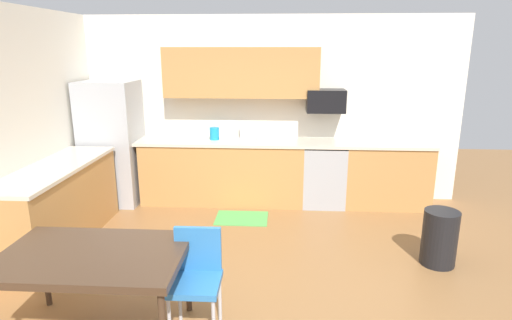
{
  "coord_description": "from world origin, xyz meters",
  "views": [
    {
      "loc": [
        0.29,
        -3.67,
        2.25
      ],
      "look_at": [
        0.0,
        1.0,
        1.0
      ],
      "focal_mm": 29.74,
      "sensor_mm": 36.0,
      "label": 1
    }
  ],
  "objects": [
    {
      "name": "countertop_left",
      "position": [
        -2.3,
        0.8,
        0.92
      ],
      "size": [
        0.64,
        2.0,
        0.04
      ],
      "primitive_type": "cube",
      "color": "beige",
      "rests_on": "cabinet_run_left"
    },
    {
      "name": "upper_cabinets_back",
      "position": [
        -0.3,
        2.43,
        1.9
      ],
      "size": [
        2.2,
        0.34,
        0.7
      ],
      "primitive_type": "cube",
      "color": "#AD7A42"
    },
    {
      "name": "trash_bin",
      "position": [
        1.97,
        0.56,
        0.3
      ],
      "size": [
        0.36,
        0.36,
        0.6
      ],
      "primitive_type": "cylinder",
      "color": "black",
      "rests_on": "ground"
    },
    {
      "name": "dining_table",
      "position": [
        -1.14,
        -0.82,
        0.67
      ],
      "size": [
        1.4,
        0.9,
        0.73
      ],
      "color": "#422D1E",
      "rests_on": "ground"
    },
    {
      "name": "countertop_back",
      "position": [
        0.0,
        2.3,
        0.92
      ],
      "size": [
        4.8,
        0.64,
        0.04
      ],
      "primitive_type": "cube",
      "color": "beige",
      "rests_on": "cabinet_run_back"
    },
    {
      "name": "wall_back",
      "position": [
        0.0,
        2.65,
        1.35
      ],
      "size": [
        5.8,
        0.1,
        2.7
      ],
      "primitive_type": "cube",
      "color": "silver",
      "rests_on": "ground"
    },
    {
      "name": "chair_near_table",
      "position": [
        -0.37,
        -0.67,
        0.5
      ],
      "size": [
        0.4,
        0.4,
        0.85
      ],
      "color": "#2D72B7",
      "rests_on": "ground"
    },
    {
      "name": "ground_plane",
      "position": [
        0.0,
        0.0,
        0.0
      ],
      "size": [
        12.0,
        12.0,
        0.0
      ],
      "primitive_type": "plane",
      "color": "olive"
    },
    {
      "name": "kettle",
      "position": [
        -0.69,
        2.35,
        1.02
      ],
      "size": [
        0.14,
        0.14,
        0.2
      ],
      "primitive_type": "cylinder",
      "color": "#198CBF",
      "rests_on": "countertop_back"
    },
    {
      "name": "floor_mat",
      "position": [
        -0.24,
        1.65,
        0.01
      ],
      "size": [
        0.7,
        0.5,
        0.01
      ],
      "primitive_type": "cube",
      "color": "#4CA54C",
      "rests_on": "ground"
    },
    {
      "name": "cabinet_run_left",
      "position": [
        -2.3,
        0.8,
        0.45
      ],
      "size": [
        0.6,
        2.0,
        0.9
      ],
      "primitive_type": "cube",
      "color": "#AD7A42",
      "rests_on": "ground"
    },
    {
      "name": "sink_faucet",
      "position": [
        -0.32,
        2.48,
        1.04
      ],
      "size": [
        0.02,
        0.02,
        0.24
      ],
      "primitive_type": "cylinder",
      "color": "#B2B5BA",
      "rests_on": "countertop_back"
    },
    {
      "name": "microwave",
      "position": [
        0.9,
        2.4,
        1.51
      ],
      "size": [
        0.54,
        0.36,
        0.32
      ],
      "primitive_type": "cube",
      "color": "black"
    },
    {
      "name": "refrigerator",
      "position": [
        -2.18,
        2.22,
        0.89
      ],
      "size": [
        0.76,
        0.7,
        1.79
      ],
      "primitive_type": "cube",
      "color": "#9EA0A5",
      "rests_on": "ground"
    },
    {
      "name": "cabinet_run_back",
      "position": [
        -0.57,
        2.3,
        0.45
      ],
      "size": [
        2.35,
        0.6,
        0.9
      ],
      "primitive_type": "cube",
      "color": "#AD7A42",
      "rests_on": "ground"
    },
    {
      "name": "cabinet_run_back_right",
      "position": [
        1.8,
        2.3,
        0.45
      ],
      "size": [
        1.2,
        0.6,
        0.9
      ],
      "primitive_type": "cube",
      "color": "#AD7A42",
      "rests_on": "ground"
    },
    {
      "name": "oven_range",
      "position": [
        0.9,
        2.3,
        0.46
      ],
      "size": [
        0.6,
        0.6,
        0.91
      ],
      "color": "#999BA0",
      "rests_on": "ground"
    },
    {
      "name": "sink_basin",
      "position": [
        -0.32,
        2.3,
        0.88
      ],
      "size": [
        0.48,
        0.4,
        0.14
      ],
      "primitive_type": "cube",
      "color": "#A5A8AD",
      "rests_on": "countertop_back"
    }
  ]
}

